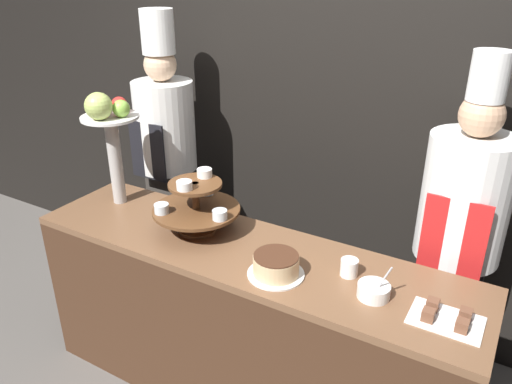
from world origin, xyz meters
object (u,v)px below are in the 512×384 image
cake_round (276,266)px  chef_left (167,151)px  serving_bowl_near (374,291)px  cake_square_tray (446,317)px  fruit_pedestal (109,125)px  tiered_stand (196,204)px  chef_center_left (459,229)px  cup_white (349,268)px

cake_round → chef_left: 1.32m
cake_round → serving_bowl_near: size_ratio=1.55×
chef_left → cake_square_tray: bearing=-18.8°
chef_left → fruit_pedestal: bearing=-83.2°
tiered_stand → fruit_pedestal: bearing=177.2°
serving_bowl_near → chef_center_left: size_ratio=0.09×
cup_white → chef_center_left: chef_center_left is taller
tiered_stand → chef_left: 0.81m
fruit_pedestal → cup_white: bearing=-0.8°
cup_white → chef_left: 1.49m
tiered_stand → cake_square_tray: size_ratio=1.63×
fruit_pedestal → cake_round: fruit_pedestal is taller
fruit_pedestal → chef_left: size_ratio=0.34×
cup_white → cake_square_tray: size_ratio=0.29×
fruit_pedestal → cake_round: (1.07, -0.17, -0.40)m
cake_round → cake_square_tray: cake_round is taller
cake_round → chef_left: chef_left is taller
tiered_stand → cake_square_tray: 1.21m
cake_square_tray → chef_left: (-1.81, 0.62, 0.12)m
tiered_stand → cake_square_tray: (1.20, -0.09, -0.13)m
tiered_stand → cup_white: (0.78, 0.01, -0.10)m
cup_white → chef_center_left: 0.62m
cake_square_tray → serving_bowl_near: serving_bowl_near is taller
cup_white → serving_bowl_near: serving_bowl_near is taller
fruit_pedestal → cake_square_tray: fruit_pedestal is taller
cup_white → chef_left: chef_left is taller
cup_white → serving_bowl_near: 0.17m
cake_round → cake_square_tray: 0.69m
fruit_pedestal → cake_round: 1.16m
fruit_pedestal → serving_bowl_near: fruit_pedestal is taller
cake_square_tray → cake_round: bearing=-175.5°
fruit_pedestal → serving_bowl_near: (1.48, -0.11, -0.42)m
chef_center_left → cup_white: bearing=-123.8°
cake_square_tray → fruit_pedestal: bearing=176.1°
serving_bowl_near → chef_left: chef_left is taller
cake_round → cake_square_tray: (0.68, 0.05, -0.03)m
chef_left → cup_white: bearing=-20.3°
serving_bowl_near → chef_center_left: 0.64m
cup_white → tiered_stand: bearing=-179.4°
fruit_pedestal → cup_white: 1.40m
tiered_stand → cake_round: tiered_stand is taller
cake_square_tray → chef_center_left: bearing=96.6°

